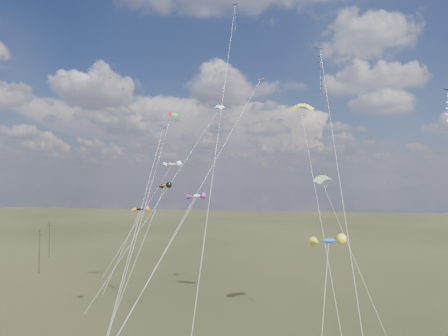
% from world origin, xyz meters
% --- Properties ---
extents(utility_pole_near, '(1.40, 0.20, 8.00)m').
position_xyz_m(utility_pole_near, '(-38.00, 30.00, 4.09)').
color(utility_pole_near, black).
rests_on(utility_pole_near, ground).
extents(utility_pole_far, '(1.40, 0.20, 8.00)m').
position_xyz_m(utility_pole_far, '(-46.00, 44.00, 4.09)').
color(utility_pole_far, black).
rests_on(utility_pole_far, ground).
extents(diamond_black_high, '(3.28, 30.23, 34.80)m').
position_xyz_m(diamond_black_high, '(13.29, 15.10, 29.66)').
color(diamond_black_high, black).
rests_on(diamond_black_high, ground).
extents(diamond_navy_tall, '(4.15, 39.04, 43.59)m').
position_xyz_m(diamond_navy_tall, '(1.43, 16.85, 36.86)').
color(diamond_navy_tall, navy).
rests_on(diamond_navy_tall, ground).
extents(diamond_black_mid, '(1.28, 14.12, 23.48)m').
position_xyz_m(diamond_black_mid, '(-4.62, 2.33, 16.95)').
color(diamond_black_mid, black).
rests_on(diamond_black_mid, ground).
extents(diamond_navy_right, '(7.54, 25.28, 28.96)m').
position_xyz_m(diamond_navy_right, '(28.54, 17.80, 24.21)').
color(diamond_navy_right, '#0E1948').
rests_on(diamond_navy_right, ground).
extents(diamond_orange_center, '(11.58, 25.83, 31.41)m').
position_xyz_m(diamond_orange_center, '(1.06, 8.99, 19.87)').
color(diamond_orange_center, '#BF3710').
rests_on(diamond_orange_center, ground).
extents(parafoil_yellow, '(5.70, 15.25, 27.64)m').
position_xyz_m(parafoil_yellow, '(10.74, 15.78, 26.84)').
color(parafoil_yellow, yellow).
rests_on(parafoil_yellow, ground).
extents(parafoil_blue_white, '(14.58, 18.92, 30.30)m').
position_xyz_m(parafoil_blue_white, '(-3.46, 28.43, 29.47)').
color(parafoil_blue_white, blue).
rests_on(parafoil_blue_white, ground).
extents(parafoil_striped, '(7.79, 12.84, 18.38)m').
position_xyz_m(parafoil_striped, '(13.52, 14.89, 17.59)').
color(parafoil_striped, '#CEA208').
rests_on(parafoil_striped, ground).
extents(parafoil_tricolor, '(2.39, 20.81, 27.72)m').
position_xyz_m(parafoil_tricolor, '(-8.30, 18.75, 26.95)').
color(parafoil_tricolor, '#D1C711').
rests_on(parafoil_tricolor, ground).
extents(novelty_black_orange, '(3.71, 10.09, 12.83)m').
position_xyz_m(novelty_black_orange, '(-16.95, 27.97, 12.30)').
color(novelty_black_orange, black).
rests_on(novelty_black_orange, ground).
extents(novelty_orange_black, '(4.88, 9.61, 17.01)m').
position_xyz_m(novelty_orange_black, '(-8.07, 16.02, 16.49)').
color(novelty_orange_black, '#DC5700').
rests_on(novelty_orange_black, ground).
extents(novelty_white_purple, '(7.06, 12.52, 15.78)m').
position_xyz_m(novelty_white_purple, '(-1.60, 9.78, 15.30)').
color(novelty_white_purple, silver).
rests_on(novelty_white_purple, ground).
extents(novelty_redwhite_stripe, '(10.53, 12.62, 21.28)m').
position_xyz_m(novelty_redwhite_stripe, '(-15.54, 39.91, 20.58)').
color(novelty_redwhite_stripe, red).
rests_on(novelty_redwhite_stripe, ground).
extents(novelty_blue_yellow, '(2.74, 8.12, 12.77)m').
position_xyz_m(novelty_blue_yellow, '(13.13, -2.32, 12.23)').
color(novelty_blue_yellow, '#0E3EA8').
rests_on(novelty_blue_yellow, ground).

